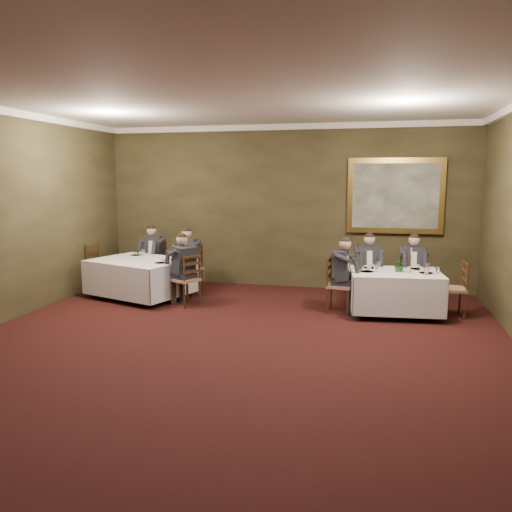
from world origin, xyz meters
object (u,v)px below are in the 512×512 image
at_px(table_second, 141,275).
at_px(diner_sec_backright, 190,267).
at_px(diner_main_backright, 412,278).
at_px(centerpiece, 400,264).
at_px(chair_sec_endleft, 100,277).
at_px(painting, 395,196).
at_px(table_main, 395,289).
at_px(chair_main_endright, 452,300).
at_px(diner_main_backleft, 367,276).
at_px(chair_sec_backright, 190,278).
at_px(diner_sec_endright, 186,278).
at_px(diner_main_endleft, 339,284).
at_px(chair_sec_backleft, 155,273).
at_px(chair_main_backright, 411,289).
at_px(candlestick, 411,263).
at_px(chair_main_backleft, 367,288).
at_px(diner_sec_backleft, 155,263).
at_px(chair_main_endleft, 338,297).

bearing_deg(table_second, diner_sec_backright, 43.79).
bearing_deg(diner_main_backright, centerpiece, 67.56).
bearing_deg(chair_sec_endleft, painting, 113.02).
relative_size(table_main, diner_main_backright, 1.23).
relative_size(table_main, chair_main_endright, 1.66).
distance_m(diner_main_backleft, chair_sec_backright, 3.67).
relative_size(table_main, diner_sec_endright, 1.23).
xyz_separation_m(diner_main_endleft, chair_sec_backleft, (-4.14, 1.29, -0.23)).
relative_size(table_second, chair_sec_backleft, 2.21).
xyz_separation_m(chair_main_backright, diner_main_backright, (0.00, -0.01, 0.23)).
bearing_deg(candlestick, chair_main_backright, 83.87).
distance_m(diner_main_backright, chair_sec_backleft, 5.45).
height_order(diner_sec_endright, candlestick, diner_sec_endright).
height_order(chair_sec_backleft, candlestick, candlestick).
relative_size(table_main, chair_main_backleft, 1.66).
bearing_deg(diner_main_backleft, painting, -127.04).
xyz_separation_m(diner_sec_backleft, painting, (5.10, 0.59, 1.50)).
height_order(diner_main_backright, chair_sec_backleft, diner_main_backright).
height_order(diner_main_backright, painting, painting).
relative_size(table_second, chair_sec_endleft, 2.21).
xyz_separation_m(chair_main_endleft, candlestick, (1.21, 0.07, 0.65)).
relative_size(chair_main_backright, chair_sec_endleft, 1.00).
height_order(chair_main_endright, candlestick, candlestick).
bearing_deg(chair_main_backleft, chair_main_endright, 143.97).
bearing_deg(chair_sec_backleft, painting, -166.52).
distance_m(diner_sec_backright, chair_sec_endleft, 1.94).
xyz_separation_m(diner_main_backleft, chair_main_backright, (0.82, 0.09, -0.23)).
height_order(chair_main_backleft, centerpiece, centerpiece).
xyz_separation_m(chair_main_endleft, chair_sec_endleft, (-5.07, 0.60, 0.00)).
bearing_deg(table_main, table_second, 178.44).
bearing_deg(chair_main_backleft, diner_main_backleft, 90.00).
bearing_deg(table_main, diner_main_endleft, -174.33).
relative_size(diner_main_backleft, diner_main_endleft, 1.00).
height_order(diner_sec_backleft, centerpiece, diner_sec_backleft).
height_order(table_main, diner_sec_backright, diner_sec_backright).
relative_size(chair_sec_backright, centerpiece, 3.78).
xyz_separation_m(table_second, chair_sec_endleft, (-1.12, 0.37, -0.17)).
bearing_deg(candlestick, painting, 97.59).
relative_size(diner_main_backleft, candlestick, 2.99).
height_order(diner_main_backleft, painting, painting).
xyz_separation_m(table_main, candlestick, (0.24, -0.03, 0.48)).
xyz_separation_m(table_second, diner_sec_endright, (1.11, -0.37, 0.06)).
bearing_deg(diner_main_backleft, table_main, 111.55).
bearing_deg(chair_main_backleft, table_main, 111.27).
bearing_deg(diner_sec_backright, chair_main_endleft, -177.92).
relative_size(chair_main_endleft, diner_sec_endright, 0.74).
xyz_separation_m(chair_sec_backleft, diner_sec_backright, (0.95, -0.33, 0.23)).
bearing_deg(diner_main_backright, candlestick, 79.50).
xyz_separation_m(chair_sec_backleft, chair_sec_backright, (0.95, -0.31, 0.00)).
relative_size(diner_sec_backright, painting, 0.70).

